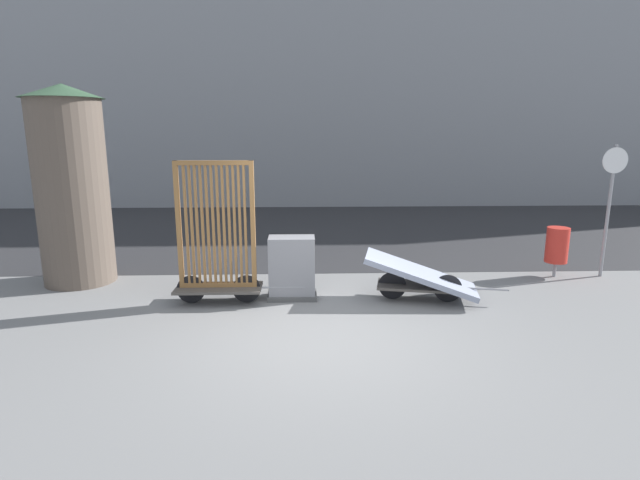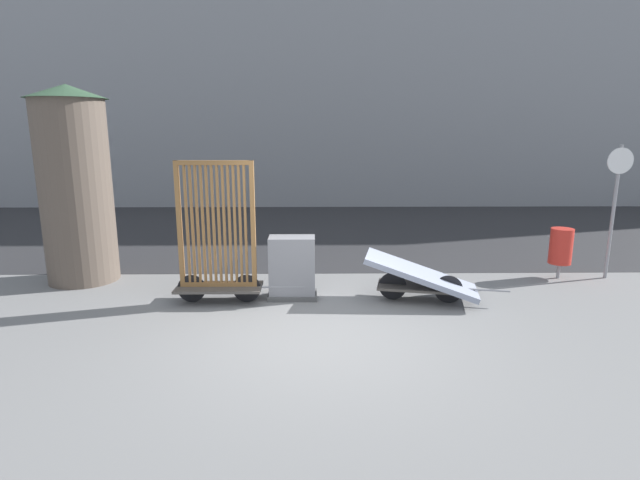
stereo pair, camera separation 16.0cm
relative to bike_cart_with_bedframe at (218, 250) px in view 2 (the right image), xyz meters
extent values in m
plane|color=slate|center=(1.62, -1.47, -0.86)|extent=(60.00, 60.00, 0.00)
cube|color=#2D2D30|center=(1.62, 5.88, -0.86)|extent=(56.00, 8.56, 0.01)
cube|color=gray|center=(1.62, 12.15, 6.10)|extent=(48.00, 4.00, 13.92)
cube|color=#4C4742|center=(-0.01, 0.00, -0.61)|extent=(1.36, 0.60, 0.04)
cylinder|color=black|center=(0.44, 0.00, -0.63)|extent=(0.45, 0.04, 0.45)
cylinder|color=black|center=(-0.45, 0.00, -0.63)|extent=(0.45, 0.04, 0.45)
cylinder|color=gray|center=(1.03, 0.00, -0.61)|extent=(0.70, 0.03, 0.03)
cube|color=olive|center=(-0.01, 0.00, -0.56)|extent=(1.22, 0.08, 0.07)
cube|color=olive|center=(-0.01, 0.00, 1.37)|extent=(1.22, 0.08, 0.07)
cube|color=olive|center=(-0.58, 0.00, 0.40)|extent=(0.07, 0.07, 2.00)
cube|color=olive|center=(0.57, 0.00, 0.40)|extent=(0.07, 0.07, 2.00)
cube|color=olive|center=(-0.46, 0.00, 0.40)|extent=(0.04, 0.05, 1.93)
cube|color=olive|center=(-0.38, 0.00, 0.40)|extent=(0.04, 0.05, 1.93)
cube|color=olive|center=(-0.30, 0.00, 0.40)|extent=(0.04, 0.05, 1.93)
cube|color=olive|center=(-0.21, 0.00, 0.40)|extent=(0.04, 0.05, 1.93)
cube|color=olive|center=(-0.13, 0.00, 0.40)|extent=(0.04, 0.05, 1.93)
cube|color=olive|center=(-0.05, 0.00, 0.40)|extent=(0.04, 0.05, 1.93)
cube|color=olive|center=(0.04, 0.00, 0.40)|extent=(0.04, 0.05, 1.93)
cube|color=olive|center=(0.12, 0.00, 0.40)|extent=(0.04, 0.05, 1.93)
cube|color=olive|center=(0.20, 0.00, 0.40)|extent=(0.04, 0.05, 1.93)
cube|color=olive|center=(0.28, 0.00, 0.40)|extent=(0.04, 0.05, 1.93)
cube|color=olive|center=(0.37, 0.00, 0.40)|extent=(0.04, 0.05, 1.93)
cube|color=olive|center=(0.45, 0.00, 0.40)|extent=(0.04, 0.05, 1.93)
cube|color=#4C4742|center=(3.24, 0.00, -0.61)|extent=(1.45, 0.85, 0.04)
cylinder|color=black|center=(3.67, -0.09, -0.63)|extent=(0.45, 0.12, 0.45)
cylinder|color=black|center=(2.80, 0.09, -0.63)|extent=(0.45, 0.12, 0.45)
cylinder|color=gray|center=(4.25, -0.21, -0.61)|extent=(0.69, 0.17, 0.03)
cube|color=#8C93A8|center=(3.24, 0.00, -0.41)|extent=(1.91, 1.15, 0.64)
cube|color=#4C4C4C|center=(1.16, 0.19, -0.82)|extent=(0.80, 0.47, 0.08)
cube|color=gray|center=(1.16, 0.19, -0.34)|extent=(0.74, 0.41, 1.03)
cylinder|color=gray|center=(6.10, 1.25, -0.72)|extent=(0.06, 0.06, 0.28)
cylinder|color=red|center=(6.10, 1.25, -0.24)|extent=(0.40, 0.40, 0.66)
cylinder|color=gray|center=(6.99, 1.25, 0.37)|extent=(0.06, 0.06, 2.46)
cylinder|color=white|center=(6.99, 1.23, 1.32)|extent=(0.47, 0.02, 0.47)
cylinder|color=brown|center=(-2.72, 1.25, 0.76)|extent=(1.23, 1.23, 3.24)
cone|color=#335138|center=(-2.72, 1.25, 2.50)|extent=(1.37, 1.37, 0.24)
camera|label=1|loc=(1.35, -7.67, 1.85)|focal=28.00mm
camera|label=2|loc=(1.51, -7.67, 1.85)|focal=28.00mm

